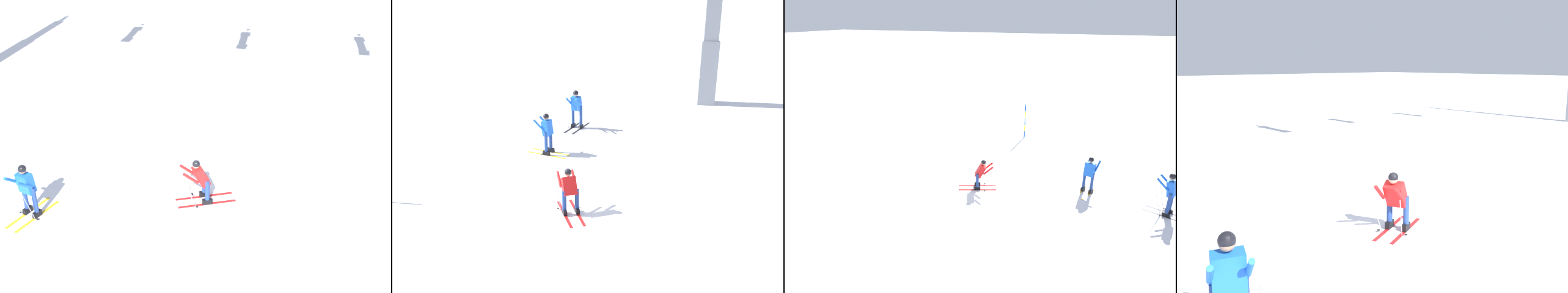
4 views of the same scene
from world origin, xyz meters
TOP-DOWN VIEW (x-y plane):
  - ground_plane at (0.00, 0.00)m, footprint 260.00×260.00m
  - skier_carving_main at (0.86, 0.76)m, footprint 1.75×1.14m
  - skier_distant_uphill at (-3.66, -0.74)m, footprint 0.98×1.71m

SIDE VIEW (x-z plane):
  - ground_plane at x=0.00m, z-range 0.00..0.00m
  - skier_carving_main at x=0.86m, z-range 0.03..1.52m
  - skier_distant_uphill at x=-3.66m, z-range 0.11..1.78m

